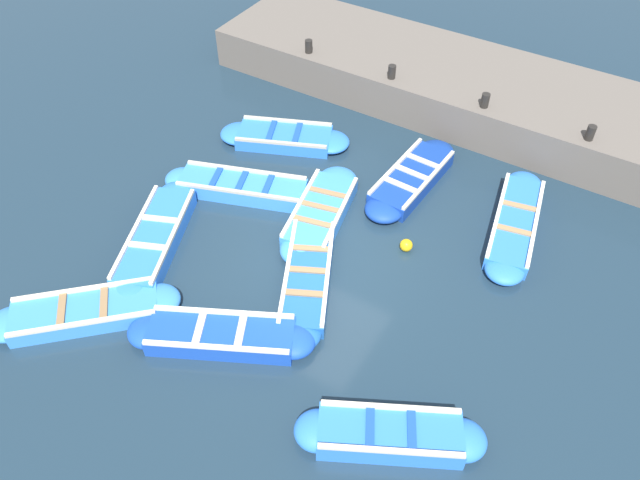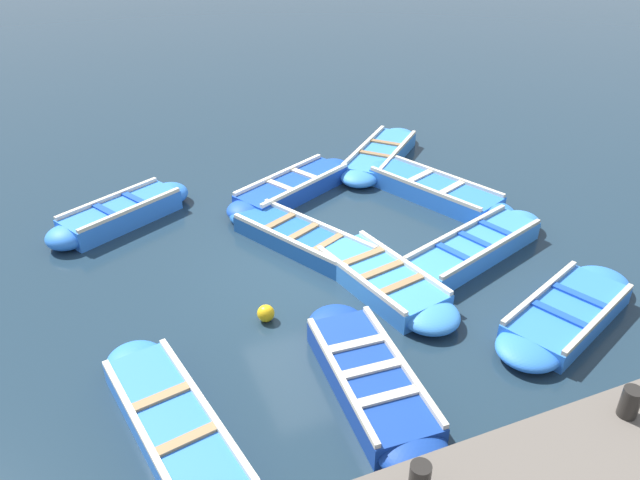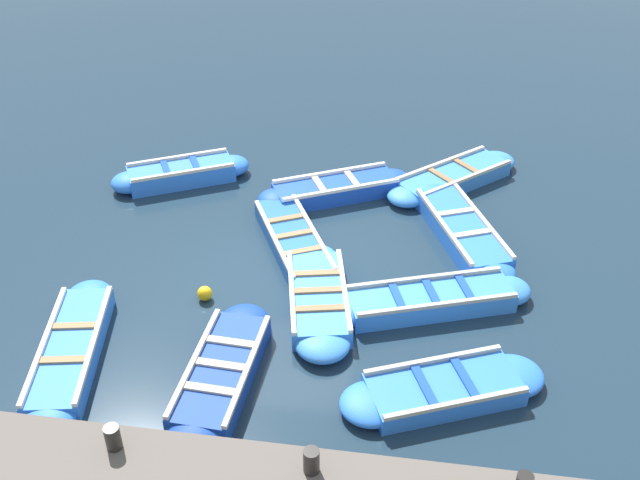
# 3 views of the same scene
# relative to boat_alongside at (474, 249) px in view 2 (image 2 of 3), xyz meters

# --- Properties ---
(ground_plane) EXTENTS (120.00, 120.00, 0.00)m
(ground_plane) POSITION_rel_boat_alongside_xyz_m (-0.79, -2.65, -0.18)
(ground_plane) COLOR #1C303F
(boat_alongside) EXTENTS (1.98, 3.78, 0.42)m
(boat_alongside) POSITION_rel_boat_alongside_xyz_m (0.00, 0.00, 0.00)
(boat_alongside) COLOR #3884E0
(boat_alongside) RESTS_ON ground
(boat_near_quay) EXTENTS (2.28, 3.48, 0.42)m
(boat_near_quay) POSITION_rel_boat_alongside_xyz_m (-3.56, -2.15, 0.00)
(boat_near_quay) COLOR #1947B7
(boat_near_quay) RESTS_ON ground
(boat_centre) EXTENTS (3.76, 2.23, 0.43)m
(boat_centre) POSITION_rel_boat_alongside_xyz_m (-2.30, 0.57, 0.01)
(boat_centre) COLOR blue
(boat_centre) RESTS_ON ground
(boat_stern_in) EXTENTS (3.77, 1.49, 0.39)m
(boat_stern_in) POSITION_rel_boat_alongside_xyz_m (2.13, -5.76, -0.01)
(boat_stern_in) COLOR blue
(boat_stern_in) RESTS_ON ground
(boat_end_of_row) EXTENTS (3.62, 2.34, 0.38)m
(boat_end_of_row) POSITION_rel_boat_alongside_xyz_m (-1.47, -2.71, -0.02)
(boat_end_of_row) COLOR #1E59AD
(boat_end_of_row) RESTS_ON ground
(boat_outer_right) EXTENTS (2.15, 3.41, 0.37)m
(boat_outer_right) POSITION_rel_boat_alongside_xyz_m (2.12, 0.25, -0.02)
(boat_outer_right) COLOR blue
(boat_outer_right) RESTS_ON ground
(boat_inner_gap) EXTENTS (3.44, 1.09, 0.42)m
(boat_inner_gap) POSITION_rel_boat_alongside_xyz_m (2.30, -3.19, 0.00)
(boat_inner_gap) COLOR navy
(boat_inner_gap) RESTS_ON ground
(boat_outer_left) EXTENTS (3.08, 3.19, 0.39)m
(boat_outer_left) POSITION_rel_boat_alongside_xyz_m (-4.46, 0.40, -0.01)
(boat_outer_left) COLOR #3884E0
(boat_outer_left) RESTS_ON ground
(boat_broadside) EXTENTS (2.11, 3.12, 0.47)m
(boat_broadside) POSITION_rel_boat_alongside_xyz_m (-3.70, -5.68, 0.03)
(boat_broadside) COLOR blue
(boat_broadside) RESTS_ON ground
(boat_tucked) EXTENTS (3.43, 1.60, 0.40)m
(boat_tucked) POSITION_rel_boat_alongside_xyz_m (0.22, -1.98, -0.01)
(boat_tucked) COLOR #3884E0
(boat_tucked) RESTS_ON ground
(bollard_mid_north) EXTENTS (0.20, 0.20, 0.35)m
(bollard_mid_north) POSITION_rel_boat_alongside_xyz_m (4.64, -3.90, 1.08)
(bollard_mid_north) COLOR black
(bollard_mid_north) RESTS_ON quay_wall
(bollard_mid_south) EXTENTS (0.20, 0.20, 0.35)m
(bollard_mid_south) POSITION_rel_boat_alongside_xyz_m (4.64, -1.40, 1.08)
(bollard_mid_south) COLOR black
(bollard_mid_south) RESTS_ON quay_wall
(buoy_orange_near) EXTENTS (0.27, 0.27, 0.27)m
(buoy_orange_near) POSITION_rel_boat_alongside_xyz_m (0.34, -4.02, -0.04)
(buoy_orange_near) COLOR #EAB214
(buoy_orange_near) RESTS_ON ground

